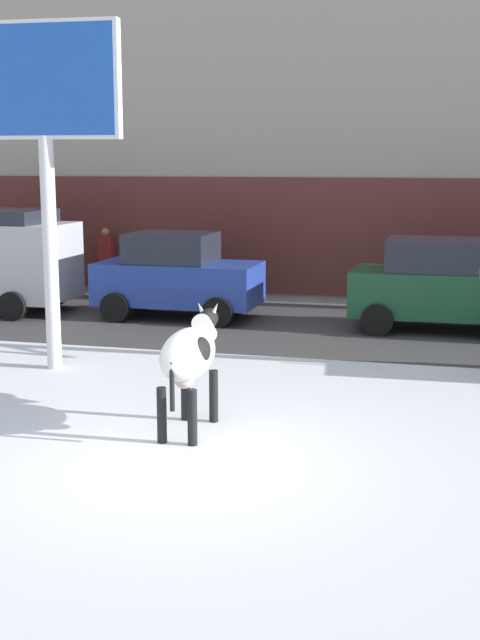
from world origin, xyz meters
TOP-DOWN VIEW (x-y plane):
  - ground_plane at (0.00, 0.00)m, footprint 120.00×120.00m
  - road_strip at (0.00, 8.48)m, footprint 60.00×5.60m
  - building_facade at (0.00, 14.59)m, footprint 44.00×6.10m
  - cow_holstein at (-0.30, 1.31)m, footprint 0.62×1.90m
  - billboard at (-3.53, 3.95)m, footprint 2.53×0.35m
  - car_blue_hatchback at (-3.03, 8.87)m, footprint 3.51×1.94m
  - car_darkgreen_hatchback at (2.52, 8.83)m, footprint 3.51×1.94m
  - pedestrian_near_billboard at (-5.67, 11.16)m, footprint 0.36×0.24m

SIDE VIEW (x-z plane):
  - ground_plane at x=0.00m, z-range 0.00..0.00m
  - road_strip at x=0.00m, z-range 0.00..0.01m
  - pedestrian_near_billboard at x=-5.67m, z-range 0.01..1.74m
  - car_blue_hatchback at x=-3.03m, z-range 0.00..1.86m
  - car_darkgreen_hatchback at x=2.52m, z-range 0.00..1.86m
  - cow_holstein at x=-0.30m, z-range 0.23..1.77m
  - billboard at x=-3.53m, z-range 1.53..7.09m
  - building_facade at x=0.00m, z-range -0.02..12.98m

